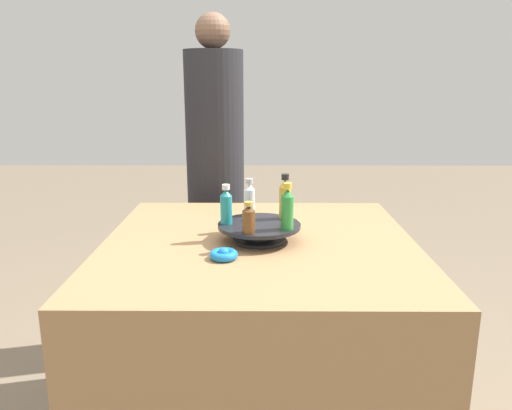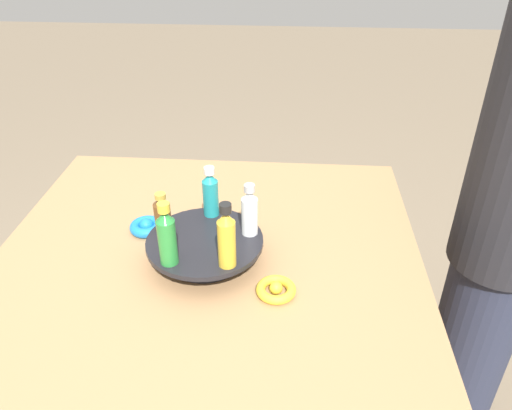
% 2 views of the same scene
% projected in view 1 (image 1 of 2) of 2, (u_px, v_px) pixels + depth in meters
% --- Properties ---
extents(party_table, '(1.02, 1.02, 0.79)m').
position_uv_depth(party_table, '(258.00, 348.00, 1.73)').
color(party_table, '#9E754C').
rests_on(party_table, ground_plane).
extents(display_stand, '(0.27, 0.27, 0.06)m').
position_uv_depth(display_stand, '(258.00, 230.00, 1.62)').
color(display_stand, black).
rests_on(display_stand, party_table).
extents(bottle_clear, '(0.04, 0.04, 0.13)m').
position_uv_depth(bottle_clear, '(248.00, 199.00, 1.70)').
color(bottle_clear, silver).
rests_on(bottle_clear, display_stand).
extents(bottle_teal, '(0.04, 0.04, 0.13)m').
position_uv_depth(bottle_teal, '(225.00, 206.00, 1.60)').
color(bottle_teal, teal).
rests_on(bottle_teal, display_stand).
extents(bottle_brown, '(0.04, 0.04, 0.10)m').
position_uv_depth(bottle_brown, '(247.00, 219.00, 1.51)').
color(bottle_brown, brown).
rests_on(bottle_brown, display_stand).
extents(bottle_green, '(0.04, 0.04, 0.15)m').
position_uv_depth(bottle_green, '(286.00, 208.00, 1.54)').
color(bottle_green, '#288438').
rests_on(bottle_green, display_stand).
extents(bottle_gold, '(0.04, 0.04, 0.15)m').
position_uv_depth(bottle_gold, '(284.00, 198.00, 1.66)').
color(bottle_gold, gold).
rests_on(bottle_gold, display_stand).
extents(ribbon_bow_blue, '(0.08, 0.08, 0.04)m').
position_uv_depth(ribbon_bow_blue, '(222.00, 254.00, 1.47)').
color(ribbon_bow_blue, blue).
rests_on(ribbon_bow_blue, party_table).
extents(ribbon_bow_gold, '(0.09, 0.09, 0.03)m').
position_uv_depth(ribbon_bow_gold, '(287.00, 223.00, 1.79)').
color(ribbon_bow_gold, gold).
rests_on(ribbon_bow_gold, party_table).
extents(person_figure, '(0.27, 0.27, 1.58)m').
position_uv_depth(person_figure, '(215.00, 187.00, 2.38)').
color(person_figure, '#282D42').
rests_on(person_figure, ground_plane).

